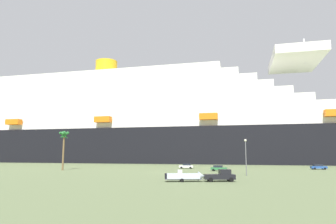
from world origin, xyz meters
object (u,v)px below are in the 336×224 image
Objects in this scene: parked_car_white_van at (186,166)px; cruise_ship at (158,126)px; pickup_truck at (221,176)px; small_boat_on_trailer at (187,176)px; parked_car_blue_suv at (318,167)px; palm_tree at (64,138)px; street_lamp at (246,152)px; parked_car_green_wagon at (219,168)px.

cruise_ship is at bearing 109.10° from parked_car_white_van.
pickup_truck is 0.71× the size of small_boat_on_trailer.
parked_car_blue_suv is at bearing -41.76° from cruise_ship.
pickup_truck is at bearing -77.92° from parked_car_white_van.
palm_tree reaches higher than street_lamp.
cruise_ship reaches higher than pickup_truck.
street_lamp is (6.38, 13.95, 4.35)m from pickup_truck.
cruise_ship is 31.57× the size of small_boat_on_trailer.
parked_car_blue_suv is (31.96, 42.99, -0.21)m from pickup_truck.
parked_car_green_wagon is (46.08, 2.35, -8.70)m from palm_tree.
pickup_truck is 1.25× the size of parked_car_white_van.
cruise_ship is at bearing 75.27° from palm_tree.
small_boat_on_trailer is at bearing -169.63° from pickup_truck.
pickup_truck is at bearing 10.37° from small_boat_on_trailer.
cruise_ship is at bearing 138.24° from parked_car_blue_suv.
parked_car_green_wagon is 33.29m from parked_car_blue_suv.
cruise_ship is 73.18m from parked_car_green_wagon.
parked_car_green_wagon is 1.02× the size of parked_car_white_van.
cruise_ship reaches higher than small_boat_on_trailer.
parked_car_green_wagon is 1.03× the size of parked_car_blue_suv.
parked_car_green_wagon is (7.03, 32.33, -0.13)m from small_boat_on_trailer.
parked_car_green_wagon is at bearing 107.86° from street_lamp.
parked_car_blue_suv is (38.16, 44.13, -0.13)m from small_boat_on_trailer.
small_boat_on_trailer reaches higher than parked_car_green_wagon.
palm_tree is 2.50× the size of parked_car_blue_suv.
cruise_ship is 44.48× the size of pickup_truck.
small_boat_on_trailer is 33.09m from parked_car_green_wagon.
parked_car_white_van is (-15.64, 29.30, -4.56)m from street_lamp.
small_boat_on_trailer is 0.71× the size of palm_tree.
street_lamp is at bearing 65.41° from pickup_truck.
small_boat_on_trailer is (21.36, -97.27, -18.12)m from cruise_ship.
small_boat_on_trailer is at bearing -129.85° from street_lamp.
small_boat_on_trailer is at bearing -77.61° from cruise_ship.
parked_car_white_van is 1.01× the size of parked_car_blue_suv.
palm_tree is at bearing 147.48° from pickup_truck.
cruise_ship is 58.86m from parked_car_white_van.
parked_car_white_van and parked_car_blue_suv have the same top height.
cruise_ship is at bearing 112.44° from street_lamp.
small_boat_on_trailer is 0.99× the size of street_lamp.
street_lamp is (51.64, -14.90, -4.15)m from palm_tree.
parked_car_white_van is (36.00, 14.40, -8.70)m from palm_tree.
pickup_truck is at bearing -126.63° from parked_car_blue_suv.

